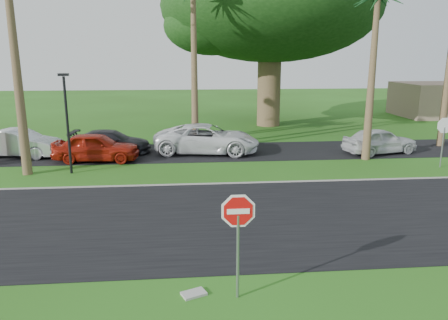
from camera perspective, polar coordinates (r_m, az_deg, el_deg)
name	(u,v)px	position (r m, az deg, el deg)	size (l,w,h in m)	color
ground	(208,243)	(13.15, -2.04, -10.84)	(120.00, 120.00, 0.00)	#254C13
road	(205,219)	(14.99, -2.48, -7.66)	(120.00, 8.00, 0.02)	black
parking_strip	(196,152)	(25.07, -3.65, 1.02)	(120.00, 5.00, 0.02)	black
curb	(201,184)	(18.82, -3.08, -3.16)	(120.00, 0.12, 0.06)	gray
stop_sign_near	(238,225)	(9.75, 1.85, -8.47)	(1.05, 0.07, 2.62)	gray
stop_sign_far	(444,132)	(23.91, 26.80, 3.28)	(1.05, 0.07, 2.62)	gray
canopy_tree	(271,7)	(34.79, 6.14, 19.26)	(16.50, 16.50, 13.12)	brown
streetlight_right	(67,117)	(21.34, -19.83, 5.26)	(0.45, 0.25, 4.64)	black
car_silver	(19,143)	(26.24, -25.19, 1.97)	(1.59, 4.57, 1.51)	#B9BCC1
car_red	(96,147)	(23.73, -16.35, 1.60)	(1.77, 4.40, 1.50)	#9D1A0D
car_dark	(111,142)	(25.50, -14.53, 2.28)	(1.81, 4.46, 1.29)	black
car_minivan	(207,139)	(24.70, -2.21, 2.75)	(2.70, 5.86, 1.63)	white
car_pickup	(380,141)	(26.13, 19.68, 2.35)	(1.70, 4.22, 1.44)	silver
utility_slab	(194,294)	(10.62, -3.96, -17.02)	(0.55, 0.35, 0.06)	#9B9993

